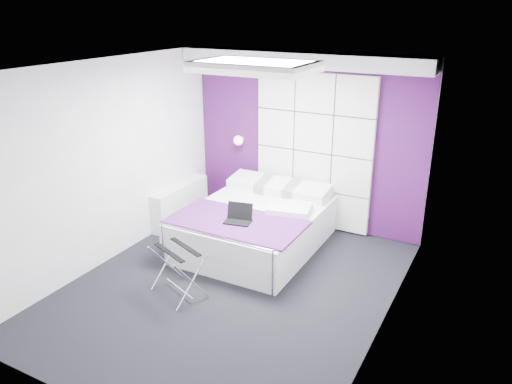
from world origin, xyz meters
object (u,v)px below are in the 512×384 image
(nightstand, at_px, (256,182))
(luggage_rack, at_px, (179,271))
(radiator, at_px, (180,203))
(wall_lamp, at_px, (240,140))
(bed, at_px, (256,226))
(laptop, at_px, (240,217))

(nightstand, relative_size, luggage_rack, 0.82)
(radiator, bearing_deg, wall_lamp, 49.90)
(nightstand, bearing_deg, bed, -61.79)
(wall_lamp, bearing_deg, radiator, -130.10)
(wall_lamp, xyz_separation_m, nightstand, (0.30, -0.04, -0.63))
(radiator, bearing_deg, bed, -8.06)
(radiator, height_order, nightstand, nightstand)
(radiator, relative_size, bed, 0.57)
(nightstand, distance_m, luggage_rack, 2.47)
(bed, height_order, luggage_rack, bed)
(bed, bearing_deg, luggage_rack, -97.86)
(laptop, bearing_deg, nightstand, 99.34)
(wall_lamp, height_order, radiator, wall_lamp)
(wall_lamp, bearing_deg, laptop, -60.34)
(bed, distance_m, luggage_rack, 1.52)
(radiator, xyz_separation_m, laptop, (1.48, -0.71, 0.35))
(radiator, distance_m, nightstand, 1.22)
(wall_lamp, xyz_separation_m, radiator, (-0.64, -0.76, -0.92))
(radiator, distance_m, laptop, 1.68)
(radiator, distance_m, luggage_rack, 2.11)
(luggage_rack, bearing_deg, bed, 104.38)
(luggage_rack, bearing_deg, laptop, 98.26)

